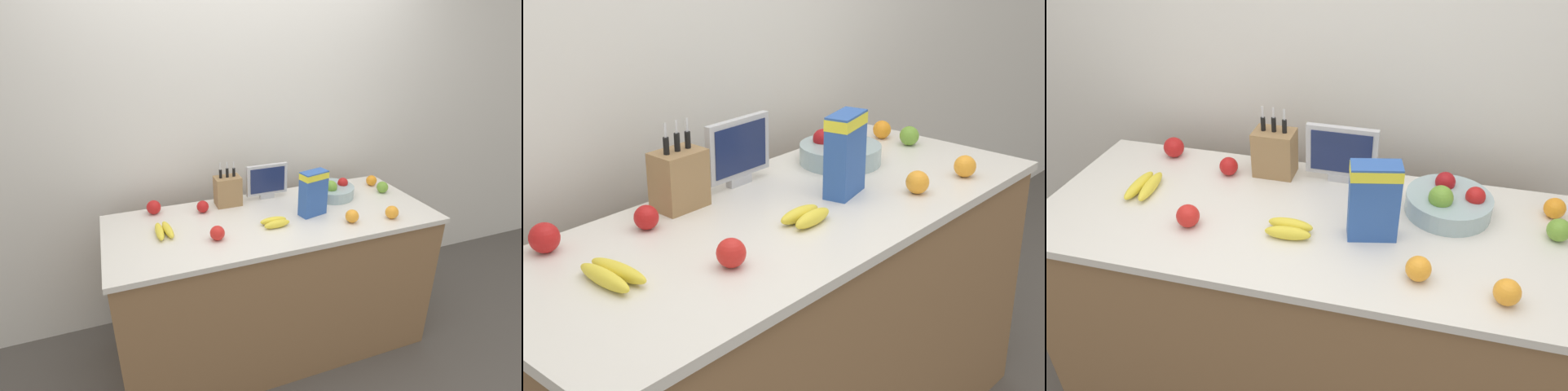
{
  "view_description": "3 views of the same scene",
  "coord_description": "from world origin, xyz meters",
  "views": [
    {
      "loc": [
        -0.82,
        -1.95,
        1.98
      ],
      "look_at": [
        -0.06,
        0.06,
        1.05
      ],
      "focal_mm": 28.0,
      "sensor_mm": 36.0,
      "label": 1
    },
    {
      "loc": [
        -1.53,
        -1.34,
        1.77
      ],
      "look_at": [
        -0.06,
        -0.03,
        1.0
      ],
      "focal_mm": 50.0,
      "sensor_mm": 36.0,
      "label": 2
    },
    {
      "loc": [
        0.35,
        -1.37,
        1.94
      ],
      "look_at": [
        -0.02,
        0.06,
        0.98
      ],
      "focal_mm": 35.0,
      "sensor_mm": 36.0,
      "label": 3
    }
  ],
  "objects": [
    {
      "name": "orange_by_cereal",
      "position": [
        0.39,
        -0.21,
        0.96
      ],
      "size": [
        0.08,
        0.08,
        0.08
      ],
      "primitive_type": "sphere",
      "color": "orange",
      "rests_on": "counter"
    },
    {
      "name": "counter",
      "position": [
        0.0,
        0.0,
        0.46
      ],
      "size": [
        1.9,
        0.75,
        0.92
      ],
      "color": "olive",
      "rests_on": "ground_plane"
    },
    {
      "name": "apple_rightmost",
      "position": [
        -0.37,
        0.21,
        0.96
      ],
      "size": [
        0.07,
        0.07,
        0.07
      ],
      "primitive_type": "sphere",
      "color": "red",
      "rests_on": "counter"
    },
    {
      "name": "small_monitor",
      "position": [
        0.06,
        0.27,
        1.04
      ],
      "size": [
        0.27,
        0.03,
        0.23
      ],
      "color": "#B7B7BC",
      "rests_on": "counter"
    },
    {
      "name": "ground_plane",
      "position": [
        0.0,
        0.0,
        0.0
      ],
      "size": [
        14.0,
        14.0,
        0.0
      ],
      "primitive_type": "plane",
      "color": "#514C47"
    },
    {
      "name": "banana_bunch_right",
      "position": [
        -0.04,
        -0.1,
        0.94
      ],
      "size": [
        0.16,
        0.1,
        0.04
      ],
      "rotation": [
        0.0,
        0.0,
        0.08
      ],
      "color": "yellow",
      "rests_on": "counter"
    },
    {
      "name": "fruit_bowl",
      "position": [
        0.46,
        0.16,
        0.97
      ],
      "size": [
        0.29,
        0.29,
        0.13
      ],
      "color": "#99B2B7",
      "rests_on": "counter"
    },
    {
      "name": "apple_leftmost",
      "position": [
        0.81,
        0.09,
        0.96
      ],
      "size": [
        0.08,
        0.08,
        0.08
      ],
      "primitive_type": "sphere",
      "color": "#6B9E33",
      "rests_on": "counter"
    },
    {
      "name": "wall_back",
      "position": [
        0.0,
        0.59,
        1.3
      ],
      "size": [
        9.0,
        0.06,
        2.6
      ],
      "color": "silver",
      "rests_on": "ground_plane"
    },
    {
      "name": "orange_mid_right",
      "position": [
        0.82,
        0.22,
        0.96
      ],
      "size": [
        0.07,
        0.07,
        0.07
      ],
      "primitive_type": "sphere",
      "color": "orange",
      "rests_on": "counter"
    },
    {
      "name": "banana_bunch_left",
      "position": [
        -0.63,
        0.02,
        0.94
      ],
      "size": [
        0.1,
        0.2,
        0.04
      ],
      "rotation": [
        0.0,
        0.0,
        4.82
      ],
      "color": "yellow",
      "rests_on": "counter"
    },
    {
      "name": "apple_near_bananas",
      "position": [
        -0.64,
        0.3,
        0.96
      ],
      "size": [
        0.08,
        0.08,
        0.08
      ],
      "primitive_type": "sphere",
      "color": "red",
      "rests_on": "counter"
    },
    {
      "name": "cereal_box",
      "position": [
        0.23,
        -0.04,
        1.07
      ],
      "size": [
        0.17,
        0.11,
        0.27
      ],
      "rotation": [
        0.0,
        0.0,
        0.22
      ],
      "color": "#2D56A8",
      "rests_on": "counter"
    },
    {
      "name": "orange_front_center",
      "position": [
        0.63,
        -0.25,
        0.96
      ],
      "size": [
        0.08,
        0.08,
        0.08
      ],
      "primitive_type": "sphere",
      "color": "orange",
      "rests_on": "counter"
    },
    {
      "name": "apple_front",
      "position": [
        -0.38,
        -0.14,
        0.96
      ],
      "size": [
        0.08,
        0.08,
        0.08
      ],
      "primitive_type": "sphere",
      "color": "red",
      "rests_on": "counter"
    },
    {
      "name": "knife_block",
      "position": [
        -0.2,
        0.27,
        1.02
      ],
      "size": [
        0.16,
        0.11,
        0.28
      ],
      "color": "#937047",
      "rests_on": "counter"
    }
  ]
}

